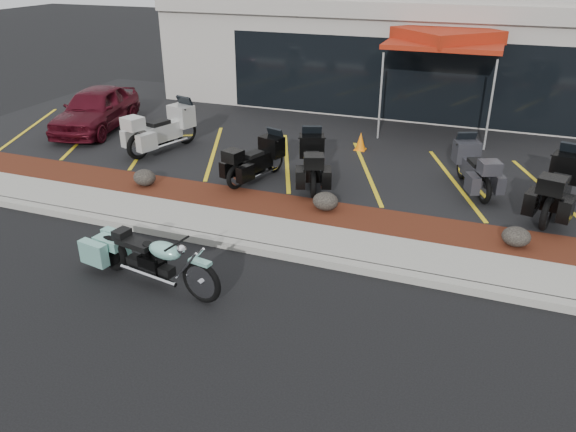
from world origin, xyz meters
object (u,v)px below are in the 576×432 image
at_px(touring_white, 186,120).
at_px(hero_cruiser, 201,276).
at_px(traffic_cone, 361,141).
at_px(popup_canopy, 446,38).
at_px(parked_car, 96,109).

bearing_deg(touring_white, hero_cruiser, -130.73).
relative_size(hero_cruiser, traffic_cone, 5.68).
height_order(hero_cruiser, popup_canopy, popup_canopy).
distance_m(touring_white, parked_car, 3.36).
distance_m(touring_white, popup_canopy, 8.06).
relative_size(traffic_cone, popup_canopy, 0.13).
distance_m(hero_cruiser, traffic_cone, 8.21).
xyz_separation_m(touring_white, parked_car, (-3.35, 0.25, -0.03)).
bearing_deg(parked_car, traffic_cone, -5.39).
bearing_deg(hero_cruiser, traffic_cone, 95.72).
bearing_deg(traffic_cone, hero_cruiser, -94.33).
bearing_deg(popup_canopy, hero_cruiser, -89.79).
bearing_deg(traffic_cone, popup_canopy, 57.77).
xyz_separation_m(hero_cruiser, traffic_cone, (0.62, 8.18, -0.10)).
xyz_separation_m(touring_white, traffic_cone, (4.90, 1.23, -0.44)).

